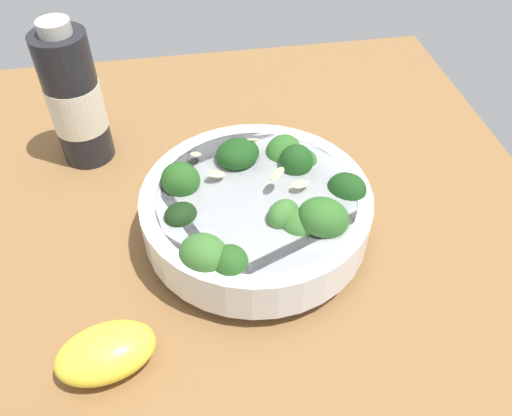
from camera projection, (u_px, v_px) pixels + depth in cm
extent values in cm
cube|color=brown|center=(220.00, 236.00, 56.62)|extent=(71.73, 71.73, 4.42)
cylinder|color=white|center=(256.00, 230.00, 53.23)|extent=(12.23, 12.23, 1.48)
cylinder|color=white|center=(256.00, 210.00, 51.12)|extent=(22.23, 22.23, 4.44)
cylinder|color=silver|center=(256.00, 197.00, 49.83)|extent=(19.27, 19.27, 0.80)
cylinder|color=#4A8F3C|center=(299.00, 235.00, 47.77)|extent=(1.56, 1.58, 1.47)
ellipsoid|color=#386B2B|center=(300.00, 224.00, 46.71)|extent=(4.21, 4.20, 3.97)
cylinder|color=#3C7A32|center=(238.00, 168.00, 53.94)|extent=(1.70, 1.91, 1.52)
ellipsoid|color=#194216|center=(237.00, 154.00, 52.61)|extent=(6.77, 6.39, 4.36)
cylinder|color=#2F662B|center=(282.00, 165.00, 55.22)|extent=(1.52, 1.83, 1.84)
ellipsoid|color=#2D6023|center=(283.00, 151.00, 53.87)|extent=(5.52, 5.64, 4.00)
cylinder|color=#4A8F3C|center=(202.00, 258.00, 46.38)|extent=(1.20, 1.12, 1.37)
ellipsoid|color=black|center=(200.00, 249.00, 45.48)|extent=(3.70, 4.14, 3.31)
cylinder|color=#4A8F3C|center=(182.00, 226.00, 48.63)|extent=(1.51, 1.61, 1.46)
ellipsoid|color=black|center=(181.00, 215.00, 47.57)|extent=(4.83, 4.34, 3.92)
cylinder|color=#589D47|center=(183.00, 196.00, 50.91)|extent=(1.98, 2.11, 1.36)
ellipsoid|color=#23511C|center=(181.00, 183.00, 49.73)|extent=(5.92, 5.81, 4.72)
cylinder|color=#2F662B|center=(322.00, 231.00, 47.64)|extent=(1.82, 1.66, 1.46)
ellipsoid|color=#2D6023|center=(324.00, 218.00, 46.39)|extent=(5.53, 5.77, 6.09)
cylinder|color=#589D47|center=(296.00, 174.00, 53.25)|extent=(1.67, 1.67, 1.88)
ellipsoid|color=#194216|center=(296.00, 161.00, 52.02)|extent=(5.52, 5.15, 5.16)
cylinder|color=#3C7A32|center=(344.00, 203.00, 51.40)|extent=(1.92, 2.03, 1.76)
ellipsoid|color=#194216|center=(346.00, 189.00, 50.11)|extent=(5.86, 5.05, 4.92)
cylinder|color=#589D47|center=(283.00, 225.00, 48.05)|extent=(1.58, 1.51, 1.19)
ellipsoid|color=#386B2B|center=(283.00, 214.00, 47.07)|extent=(4.23, 4.37, 3.09)
cylinder|color=#2F662B|center=(304.00, 171.00, 54.07)|extent=(1.10, 1.15, 1.28)
ellipsoid|color=#2D6023|center=(305.00, 161.00, 53.09)|extent=(3.06, 3.42, 2.86)
cylinder|color=#2F662B|center=(205.00, 268.00, 45.60)|extent=(2.07, 2.22, 1.82)
ellipsoid|color=#386B2B|center=(203.00, 254.00, 44.22)|extent=(6.14, 6.35, 4.44)
cylinder|color=#4A8F3C|center=(233.00, 276.00, 45.21)|extent=(1.61, 1.70, 1.78)
ellipsoid|color=#23511C|center=(232.00, 263.00, 43.94)|extent=(5.14, 4.45, 4.85)
ellipsoid|color=#DBBC84|center=(218.00, 176.00, 49.99)|extent=(1.26, 1.92, 0.91)
ellipsoid|color=#DBBC84|center=(253.00, 140.00, 53.03)|extent=(1.78, 2.00, 1.40)
ellipsoid|color=#DBBC84|center=(300.00, 184.00, 49.31)|extent=(1.51, 2.03, 0.42)
ellipsoid|color=#DBBC84|center=(277.00, 174.00, 48.26)|extent=(1.97, 2.00, 0.85)
ellipsoid|color=#DBBC84|center=(196.00, 154.00, 51.93)|extent=(2.01, 1.57, 1.20)
ellipsoid|color=yellow|center=(106.00, 353.00, 42.25)|extent=(6.88, 9.13, 3.78)
cylinder|color=black|center=(75.00, 100.00, 57.52)|extent=(5.87, 5.87, 15.44)
cylinder|color=#B7B2A8|center=(54.00, 27.00, 51.54)|extent=(3.36, 3.36, 1.39)
cylinder|color=beige|center=(77.00, 106.00, 58.08)|extent=(5.99, 5.99, 5.53)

